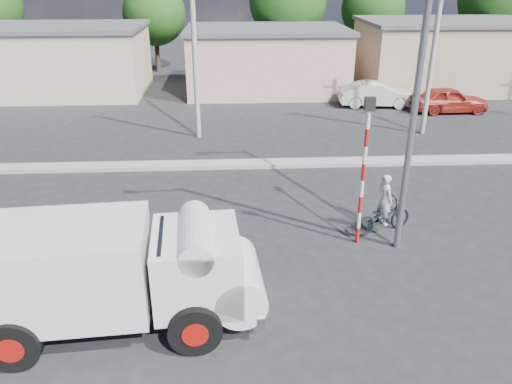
{
  "coord_description": "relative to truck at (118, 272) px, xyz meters",
  "views": [
    {
      "loc": [
        -0.49,
        -11.21,
        7.42
      ],
      "look_at": [
        0.25,
        2.42,
        1.3
      ],
      "focal_mm": 35.0,
      "sensor_mm": 36.0,
      "label": 1
    }
  ],
  "objects": [
    {
      "name": "cyclist",
      "position": [
        7.1,
        4.03,
        -0.62
      ],
      "size": [
        0.57,
        0.68,
        1.6
      ],
      "primitive_type": "imported",
      "rotation": [
        0.0,
        0.0,
        1.93
      ],
      "color": "silver",
      "rests_on": "ground"
    },
    {
      "name": "building_row",
      "position": [
        4.08,
        23.91,
        0.71
      ],
      "size": [
        37.8,
        7.3,
        4.44
      ],
      "color": "beige",
      "rests_on": "ground"
    },
    {
      "name": "bicycle",
      "position": [
        7.1,
        4.03,
        -0.9
      ],
      "size": [
        2.09,
        1.34,
        1.04
      ],
      "primitive_type": "imported",
      "rotation": [
        0.0,
        0.0,
        1.93
      ],
      "color": "black",
      "rests_on": "ground"
    },
    {
      "name": "tree_row",
      "position": [
        10.43,
        30.45,
        3.54
      ],
      "size": [
        51.24,
        7.43,
        8.42
      ],
      "color": "#38281E",
      "rests_on": "ground"
    },
    {
      "name": "truck",
      "position": [
        0.0,
        0.0,
        0.0
      ],
      "size": [
        6.36,
        2.86,
        2.56
      ],
      "rotation": [
        0.0,
        0.0,
        0.08
      ],
      "color": "black",
      "rests_on": "ground"
    },
    {
      "name": "car_red",
      "position": [
        14.87,
        17.74,
        -0.71
      ],
      "size": [
        4.18,
        1.71,
        1.42
      ],
      "primitive_type": "imported",
      "rotation": [
        0.0,
        0.0,
        1.58
      ],
      "color": "#A72A1C",
      "rests_on": "ground"
    },
    {
      "name": "traffic_pole",
      "position": [
        6.19,
        3.41,
        1.17
      ],
      "size": [
        0.28,
        0.18,
        4.36
      ],
      "color": "red",
      "rests_on": "ground"
    },
    {
      "name": "median",
      "position": [
        2.99,
        9.91,
        -1.34
      ],
      "size": [
        40.0,
        0.8,
        0.16
      ],
      "primitive_type": "cube",
      "color": "#99968E",
      "rests_on": "ground"
    },
    {
      "name": "car_cream",
      "position": [
        11.1,
        19.22,
        -0.71
      ],
      "size": [
        4.45,
        1.87,
        1.43
      ],
      "primitive_type": "imported",
      "rotation": [
        0.0,
        0.0,
        1.49
      ],
      "color": "beige",
      "rests_on": "ground"
    },
    {
      "name": "utility_poles",
      "position": [
        6.24,
        13.91,
        2.65
      ],
      "size": [
        35.4,
        0.24,
        8.0
      ],
      "color": "#99968E",
      "rests_on": "ground"
    },
    {
      "name": "ground_plane",
      "position": [
        2.99,
        1.91,
        -1.42
      ],
      "size": [
        120.0,
        120.0,
        0.0
      ],
      "primitive_type": "plane",
      "color": "#252527",
      "rests_on": "ground"
    },
    {
      "name": "streetlight",
      "position": [
        7.12,
        3.11,
        3.54
      ],
      "size": [
        2.34,
        0.22,
        9.0
      ],
      "color": "slate",
      "rests_on": "ground"
    }
  ]
}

